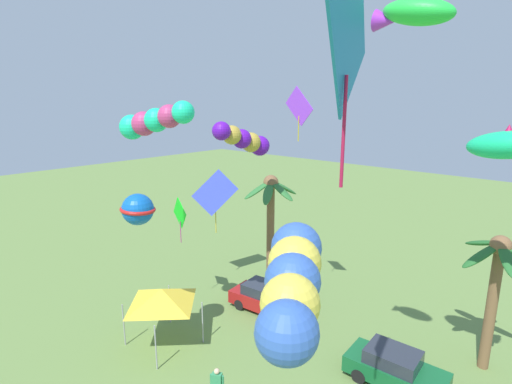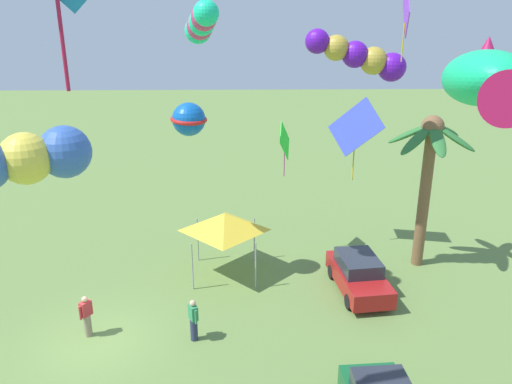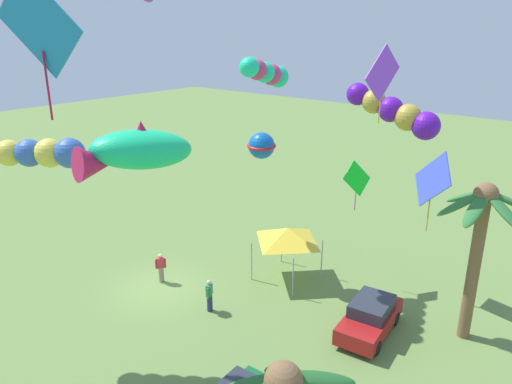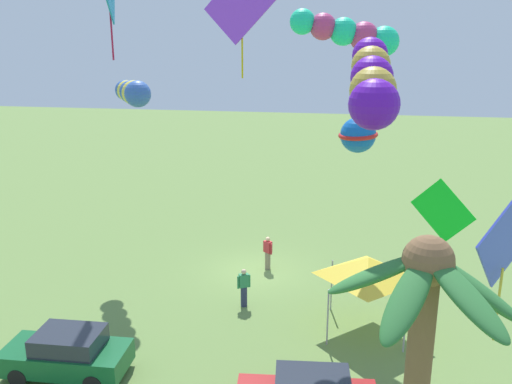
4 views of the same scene
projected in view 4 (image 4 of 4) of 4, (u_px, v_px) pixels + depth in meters
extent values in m
plane|color=olive|center=(257.00, 271.00, 24.68)|extent=(120.00, 120.00, 0.00)
ellipsoid|color=#2D7033|center=(376.00, 274.00, 9.84)|extent=(1.93, 0.71, 1.19)
ellipsoid|color=#2D7033|center=(408.00, 298.00, 8.95)|extent=(1.34, 1.93, 1.22)
ellipsoid|color=#2D7033|center=(466.00, 296.00, 8.77)|extent=(1.58, 1.93, 1.02)
ellipsoid|color=#2D7033|center=(476.00, 289.00, 9.38)|extent=(1.89, 0.80, 1.31)
ellipsoid|color=#2D7033|center=(440.00, 264.00, 10.32)|extent=(1.28, 1.95, 1.21)
ellipsoid|color=#2D7033|center=(400.00, 266.00, 10.41)|extent=(1.38, 1.86, 1.33)
sphere|color=brown|center=(428.00, 261.00, 9.52)|extent=(0.94, 0.94, 0.94)
cube|color=#145B2D|center=(66.00, 358.00, 16.79)|extent=(3.99, 1.92, 0.70)
cube|color=#282D38|center=(69.00, 340.00, 16.61)|extent=(2.11, 1.61, 0.56)
cylinder|color=black|center=(18.00, 378.00, 16.28)|extent=(0.61, 0.21, 0.60)
cylinder|color=black|center=(44.00, 350.00, 17.77)|extent=(0.61, 0.21, 0.60)
cylinder|color=black|center=(93.00, 384.00, 15.98)|extent=(0.61, 0.21, 0.60)
cylinder|color=black|center=(113.00, 355.00, 17.47)|extent=(0.61, 0.21, 0.60)
cylinder|color=gray|center=(268.00, 260.00, 24.82)|extent=(0.26, 0.26, 0.84)
cube|color=#B72D33|center=(268.00, 247.00, 24.64)|extent=(0.44, 0.41, 0.54)
sphere|color=tan|center=(268.00, 239.00, 24.54)|extent=(0.21, 0.21, 0.21)
cylinder|color=#B72D33|center=(264.00, 246.00, 24.81)|extent=(0.09, 0.09, 0.52)
cylinder|color=#B72D33|center=(271.00, 249.00, 24.49)|extent=(0.09, 0.09, 0.52)
cylinder|color=#2D3351|center=(244.00, 296.00, 21.28)|extent=(0.26, 0.26, 0.84)
cube|color=#338956|center=(244.00, 280.00, 21.10)|extent=(0.44, 0.38, 0.54)
sphere|color=beige|center=(244.00, 272.00, 21.00)|extent=(0.21, 0.21, 0.21)
cylinder|color=#338956|center=(249.00, 281.00, 21.18)|extent=(0.09, 0.09, 0.52)
cylinder|color=#338956|center=(238.00, 282.00, 21.05)|extent=(0.09, 0.09, 0.52)
cylinder|color=#9E9EA3|center=(400.00, 291.00, 20.36)|extent=(0.06, 0.06, 2.10)
cylinder|color=#9E9EA3|center=(332.00, 285.00, 20.83)|extent=(0.06, 0.06, 2.10)
cylinder|color=#9E9EA3|center=(405.00, 324.00, 17.90)|extent=(0.06, 0.06, 2.10)
cylinder|color=#9E9EA3|center=(328.00, 317.00, 18.37)|extent=(0.06, 0.06, 2.10)
pyramid|color=yellow|center=(368.00, 267.00, 18.99)|extent=(2.86, 2.86, 0.75)
sphere|color=#345EB8|center=(138.00, 94.00, 21.89)|extent=(1.10, 1.10, 1.10)
sphere|color=yellow|center=(134.00, 93.00, 22.58)|extent=(1.06, 1.06, 1.06)
sphere|color=#345EB8|center=(131.00, 92.00, 23.27)|extent=(1.01, 1.01, 1.01)
sphere|color=yellow|center=(128.00, 91.00, 23.96)|extent=(0.97, 0.97, 0.97)
sphere|color=#345EB8|center=(125.00, 90.00, 24.65)|extent=(0.93, 0.93, 0.93)
sphere|color=blue|center=(358.00, 135.00, 19.06)|extent=(1.28, 1.28, 1.28)
torus|color=red|center=(358.00, 135.00, 19.06)|extent=(2.00, 2.00, 0.26)
cube|color=#12EE21|center=(443.00, 210.00, 15.30)|extent=(1.78, 0.57, 1.83)
cylinder|color=#B22186|center=(439.00, 245.00, 15.58)|extent=(0.04, 0.04, 1.20)
sphere|color=#5B12B7|center=(374.00, 105.00, 11.16)|extent=(1.09, 1.09, 1.09)
sphere|color=gold|center=(373.00, 90.00, 11.79)|extent=(1.05, 1.05, 1.05)
sphere|color=#5B12B7|center=(372.00, 77.00, 12.41)|extent=(1.00, 1.00, 1.00)
sphere|color=gold|center=(371.00, 66.00, 13.04)|extent=(0.96, 0.96, 0.96)
sphere|color=#5B12B7|center=(370.00, 55.00, 13.66)|extent=(0.91, 0.91, 0.91)
sphere|color=#1AE09E|center=(384.00, 41.00, 17.68)|extent=(1.00, 1.00, 1.00)
sphere|color=#C23874|center=(364.00, 36.00, 17.64)|extent=(0.96, 0.96, 0.96)
sphere|color=#1AE09E|center=(343.00, 32.00, 17.59)|extent=(0.92, 0.92, 0.92)
sphere|color=#C23874|center=(323.00, 27.00, 17.55)|extent=(0.88, 0.88, 0.88)
sphere|color=#1AE09E|center=(302.00, 22.00, 17.51)|extent=(0.84, 0.84, 0.84)
cube|color=#973DEE|center=(242.00, 2.00, 11.65)|extent=(1.82, 0.35, 1.84)
cylinder|color=gold|center=(242.00, 51.00, 11.93)|extent=(0.04, 0.04, 1.20)
cylinder|color=#AD173C|center=(112.00, 31.00, 20.91)|extent=(0.07, 0.07, 2.21)
cube|color=#4254E4|center=(507.00, 239.00, 11.90)|extent=(1.80, 2.26, 2.75)
cylinder|color=gold|center=(498.00, 305.00, 12.33)|extent=(0.06, 0.06, 1.85)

